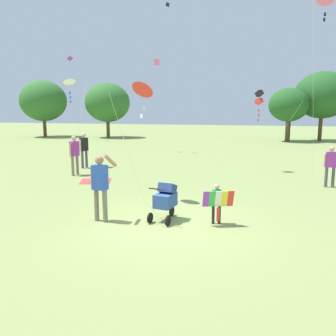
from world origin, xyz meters
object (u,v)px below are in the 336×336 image
(kite_green_novelty, at_px, (70,83))
(kite_blue_high, at_px, (326,0))
(stroller, at_px, (166,198))
(kite_orange_delta, at_px, (259,98))
(kite_adult_black, at_px, (142,90))
(person_couple_left, at_px, (84,147))
(picnic_blanket, at_px, (96,181))
(person_kid_running, at_px, (331,163))
(person_sitting_far, at_px, (74,152))
(person_adult_flyer, at_px, (100,182))
(child_with_butterfly_kite, at_px, (217,200))

(kite_green_novelty, distance_m, kite_blue_high, 12.11)
(stroller, relative_size, kite_green_novelty, 0.25)
(kite_orange_delta, bearing_deg, stroller, -104.48)
(kite_orange_delta, bearing_deg, kite_adult_black, -117.45)
(person_couple_left, relative_size, picnic_blanket, 1.47)
(stroller, xyz_separation_m, kite_green_novelty, (-7.08, 7.33, 3.67))
(kite_orange_delta, relative_size, person_couple_left, 2.15)
(stroller, distance_m, kite_orange_delta, 9.21)
(stroller, relative_size, kite_orange_delta, 0.29)
(kite_green_novelty, height_order, person_kid_running, kite_green_novelty)
(kite_green_novelty, bearing_deg, kite_orange_delta, 7.00)
(kite_adult_black, distance_m, kite_green_novelty, 8.04)
(person_sitting_far, relative_size, picnic_blanket, 1.47)
(kite_orange_delta, xyz_separation_m, person_sitting_far, (-7.93, -3.25, -2.44))
(person_couple_left, bearing_deg, kite_adult_black, -46.51)
(kite_orange_delta, xyz_separation_m, kite_blue_high, (2.45, -1.09, 3.81))
(kite_blue_high, relative_size, picnic_blanket, 6.25)
(kite_adult_black, distance_m, person_kid_running, 7.72)
(kite_orange_delta, height_order, picnic_blanket, kite_orange_delta)
(kite_blue_high, distance_m, person_couple_left, 12.62)
(kite_adult_black, relative_size, kite_orange_delta, 0.99)
(person_adult_flyer, bearing_deg, kite_orange_delta, 67.01)
(child_with_butterfly_kite, height_order, kite_adult_black, kite_adult_black)
(picnic_blanket, bearing_deg, stroller, -45.01)
(kite_orange_delta, relative_size, person_kid_running, 2.43)
(person_couple_left, xyz_separation_m, picnic_blanket, (2.10, -2.94, -1.05))
(person_adult_flyer, bearing_deg, kite_blue_high, 51.62)
(kite_green_novelty, bearing_deg, stroller, -45.99)
(kite_blue_high, relative_size, person_kid_running, 4.81)
(person_adult_flyer, xyz_separation_m, kite_adult_black, (0.37, 2.37, 2.48))
(kite_green_novelty, distance_m, person_sitting_far, 4.07)
(kite_adult_black, xyz_separation_m, person_couple_left, (-5.07, 5.34, -2.49))
(kite_adult_black, bearing_deg, kite_orange_delta, 62.55)
(stroller, height_order, person_kid_running, person_kid_running)
(child_with_butterfly_kite, xyz_separation_m, picnic_blanket, (-5.60, 4.19, -0.63))
(child_with_butterfly_kite, height_order, kite_blue_high, kite_blue_high)
(kite_green_novelty, distance_m, person_kid_running, 12.63)
(person_couple_left, bearing_deg, kite_orange_delta, 8.67)
(kite_green_novelty, height_order, picnic_blanket, kite_green_novelty)
(person_adult_flyer, height_order, kite_adult_black, kite_adult_black)
(person_kid_running, bearing_deg, kite_adult_black, -149.05)
(kite_adult_black, bearing_deg, child_with_butterfly_kite, -34.30)
(kite_adult_black, xyz_separation_m, picnic_blanket, (-2.97, 2.40, -3.54))
(person_adult_flyer, relative_size, person_sitting_far, 1.03)
(kite_orange_delta, xyz_separation_m, kite_green_novelty, (-9.27, -1.14, 0.78))
(stroller, height_order, kite_adult_black, kite_adult_black)
(stroller, bearing_deg, kite_blue_high, 57.85)
(person_adult_flyer, distance_m, kite_adult_black, 3.45)
(kite_orange_delta, height_order, person_sitting_far, kite_orange_delta)
(stroller, height_order, kite_green_novelty, kite_green_novelty)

